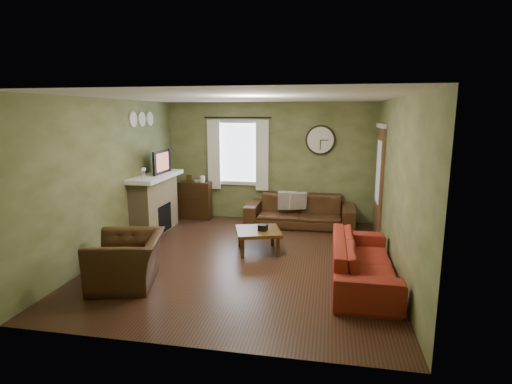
% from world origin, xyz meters
% --- Properties ---
extents(floor, '(4.60, 5.20, 0.00)m').
position_xyz_m(floor, '(0.00, 0.00, 0.00)').
color(floor, '#351F14').
rests_on(floor, ground).
extents(ceiling, '(4.60, 5.20, 0.00)m').
position_xyz_m(ceiling, '(0.00, 0.00, 2.60)').
color(ceiling, white).
rests_on(ceiling, ground).
extents(wall_left, '(0.00, 5.20, 2.60)m').
position_xyz_m(wall_left, '(-2.30, 0.00, 1.30)').
color(wall_left, olive).
rests_on(wall_left, ground).
extents(wall_right, '(0.00, 5.20, 2.60)m').
position_xyz_m(wall_right, '(2.30, 0.00, 1.30)').
color(wall_right, olive).
rests_on(wall_right, ground).
extents(wall_back, '(4.60, 0.00, 2.60)m').
position_xyz_m(wall_back, '(0.00, 2.60, 1.30)').
color(wall_back, olive).
rests_on(wall_back, ground).
extents(wall_front, '(4.60, 0.00, 2.60)m').
position_xyz_m(wall_front, '(0.00, -2.60, 1.30)').
color(wall_front, olive).
rests_on(wall_front, ground).
extents(fireplace, '(0.40, 1.40, 1.10)m').
position_xyz_m(fireplace, '(-2.10, 1.15, 0.55)').
color(fireplace, tan).
rests_on(fireplace, floor).
extents(firebox, '(0.04, 0.60, 0.55)m').
position_xyz_m(firebox, '(-1.91, 1.15, 0.30)').
color(firebox, black).
rests_on(firebox, fireplace).
extents(mantel, '(0.58, 1.60, 0.08)m').
position_xyz_m(mantel, '(-2.07, 1.15, 1.14)').
color(mantel, white).
rests_on(mantel, fireplace).
extents(tv, '(0.08, 0.60, 0.35)m').
position_xyz_m(tv, '(-2.05, 1.30, 1.35)').
color(tv, black).
rests_on(tv, mantel).
extents(tv_screen, '(0.02, 0.62, 0.36)m').
position_xyz_m(tv_screen, '(-1.97, 1.30, 1.41)').
color(tv_screen, '#994C3F').
rests_on(tv_screen, mantel).
extents(medallion_left, '(0.28, 0.28, 0.03)m').
position_xyz_m(medallion_left, '(-2.28, 0.80, 2.25)').
color(medallion_left, white).
rests_on(medallion_left, wall_left).
extents(medallion_mid, '(0.28, 0.28, 0.03)m').
position_xyz_m(medallion_mid, '(-2.28, 1.15, 2.25)').
color(medallion_mid, white).
rests_on(medallion_mid, wall_left).
extents(medallion_right, '(0.28, 0.28, 0.03)m').
position_xyz_m(medallion_right, '(-2.28, 1.50, 2.25)').
color(medallion_right, white).
rests_on(medallion_right, wall_left).
extents(window_pane, '(1.00, 0.02, 1.30)m').
position_xyz_m(window_pane, '(-0.70, 2.58, 1.50)').
color(window_pane, silver).
rests_on(window_pane, wall_back).
extents(curtain_rod, '(0.03, 0.03, 1.50)m').
position_xyz_m(curtain_rod, '(-0.70, 2.48, 2.27)').
color(curtain_rod, black).
rests_on(curtain_rod, wall_back).
extents(curtain_left, '(0.28, 0.04, 1.55)m').
position_xyz_m(curtain_left, '(-1.25, 2.48, 1.45)').
color(curtain_left, white).
rests_on(curtain_left, wall_back).
extents(curtain_right, '(0.28, 0.04, 1.55)m').
position_xyz_m(curtain_right, '(-0.15, 2.48, 1.45)').
color(curtain_right, white).
rests_on(curtain_right, wall_back).
extents(wall_clock, '(0.64, 0.06, 0.64)m').
position_xyz_m(wall_clock, '(1.10, 2.55, 1.80)').
color(wall_clock, white).
rests_on(wall_clock, wall_back).
extents(door, '(0.05, 0.90, 2.10)m').
position_xyz_m(door, '(2.27, 1.85, 1.05)').
color(door, brown).
rests_on(door, floor).
extents(bookshelf, '(0.71, 0.30, 0.85)m').
position_xyz_m(bookshelf, '(-1.66, 2.31, 0.42)').
color(bookshelf, black).
rests_on(bookshelf, floor).
extents(book, '(0.28, 0.30, 0.02)m').
position_xyz_m(book, '(-1.70, 2.37, 0.96)').
color(book, '#472E10').
rests_on(book, bookshelf).
extents(sofa_brown, '(2.27, 0.89, 0.66)m').
position_xyz_m(sofa_brown, '(0.72, 2.14, 0.33)').
color(sofa_brown, '#372010').
rests_on(sofa_brown, floor).
extents(pillow_left, '(0.37, 0.23, 0.36)m').
position_xyz_m(pillow_left, '(0.68, 2.11, 0.55)').
color(pillow_left, gray).
rests_on(pillow_left, sofa_brown).
extents(pillow_right, '(0.39, 0.14, 0.39)m').
position_xyz_m(pillow_right, '(0.45, 2.10, 0.55)').
color(pillow_right, gray).
rests_on(pillow_right, sofa_brown).
extents(sofa_red, '(0.84, 2.14, 0.63)m').
position_xyz_m(sofa_red, '(1.82, -0.59, 0.31)').
color(sofa_red, maroon).
rests_on(sofa_red, floor).
extents(armchair, '(1.16, 1.26, 0.69)m').
position_xyz_m(armchair, '(-1.43, -1.25, 0.34)').
color(armchair, '#372010').
rests_on(armchair, floor).
extents(coffee_table, '(0.92, 0.92, 0.39)m').
position_xyz_m(coffee_table, '(0.14, 0.38, 0.20)').
color(coffee_table, '#472E10').
rests_on(coffee_table, floor).
extents(tissue_box, '(0.17, 0.17, 0.11)m').
position_xyz_m(tissue_box, '(0.23, 0.35, 0.40)').
color(tissue_box, black).
rests_on(tissue_box, coffee_table).
extents(wine_glass_a, '(0.07, 0.07, 0.20)m').
position_xyz_m(wine_glass_a, '(-2.05, 0.59, 1.28)').
color(wine_glass_a, white).
rests_on(wine_glass_a, mantel).
extents(wine_glass_b, '(0.07, 0.07, 0.20)m').
position_xyz_m(wine_glass_b, '(-2.05, 0.67, 1.28)').
color(wine_glass_b, white).
rests_on(wine_glass_b, mantel).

